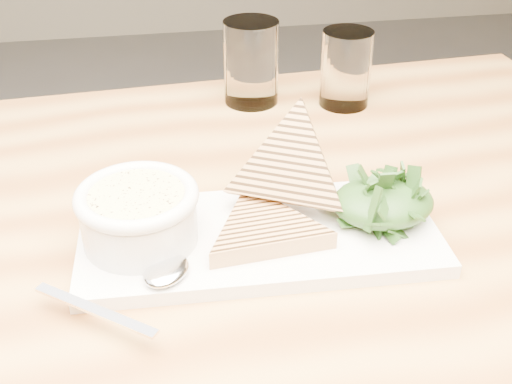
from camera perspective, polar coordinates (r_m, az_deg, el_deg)
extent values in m
cube|color=#B58442|center=(0.73, -1.29, -2.69)|extent=(1.14, 0.80, 0.04)
cylinder|color=#B58442|center=(1.34, 18.29, -6.22)|extent=(0.06, 0.06, 0.73)
cube|color=white|center=(0.66, 0.30, -4.03)|extent=(0.37, 0.18, 0.02)
cylinder|color=white|center=(0.64, -10.32, -2.56)|extent=(0.11, 0.11, 0.04)
cylinder|color=#EEDE8D|center=(0.62, -10.56, -0.49)|extent=(0.10, 0.10, 0.01)
torus|color=white|center=(0.62, -10.58, -0.34)|extent=(0.12, 0.12, 0.01)
ellipsoid|color=#163710|center=(0.67, 11.21, -0.91)|extent=(0.11, 0.08, 0.04)
ellipsoid|color=silver|center=(0.60, -7.96, -6.95)|extent=(0.06, 0.06, 0.01)
cube|color=silver|center=(0.57, -14.14, -10.12)|extent=(0.11, 0.09, 0.00)
cylinder|color=white|center=(0.94, -0.44, 11.44)|extent=(0.08, 0.08, 0.12)
cylinder|color=white|center=(0.94, 7.99, 10.81)|extent=(0.07, 0.07, 0.11)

